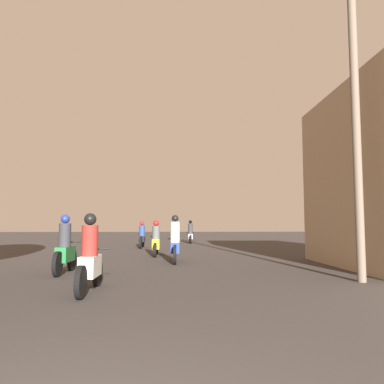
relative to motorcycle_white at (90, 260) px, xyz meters
The scene contains 7 objects.
motorcycle_white is the anchor object (origin of this frame).
motorcycle_green 3.09m from the motorcycle_white, 115.07° to the left, with size 0.60×1.96×1.60m.
motorcycle_blue 5.88m from the motorcycle_white, 73.61° to the left, with size 0.60×2.13×1.65m.
motorcycle_yellow 8.32m from the motorcycle_white, 84.14° to the left, with size 0.60×1.90×1.49m.
motorcycle_black 13.51m from the motorcycle_white, 90.93° to the left, with size 0.60×2.14×1.48m.
motorcycle_silver 18.73m from the motorcycle_white, 81.83° to the left, with size 0.60×2.05×1.59m.
utility_pole_near 7.10m from the motorcycle_white, ahead, with size 1.60×0.20×8.21m.
Camera 1 is at (0.74, -1.80, 1.35)m, focal length 35.00 mm.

